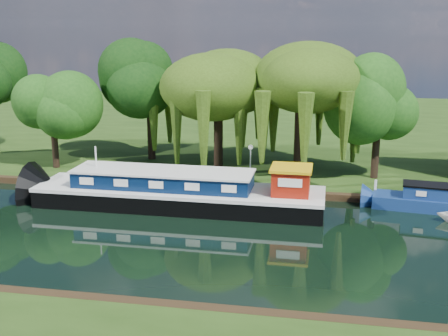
# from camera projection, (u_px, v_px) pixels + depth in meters

# --- Properties ---
(ground) EXTENTS (120.00, 120.00, 0.00)m
(ground) POSITION_uv_depth(u_px,v_px,m) (215.00, 239.00, 30.26)
(ground) COLOR black
(far_bank) EXTENTS (120.00, 52.00, 0.45)m
(far_bank) POSITION_uv_depth(u_px,v_px,m) (274.00, 126.00, 62.60)
(far_bank) COLOR #1E390F
(far_bank) RESTS_ON ground
(dutch_barge) EXTENTS (18.24, 4.24, 3.84)m
(dutch_barge) POSITION_uv_depth(u_px,v_px,m) (181.00, 192.00, 35.34)
(dutch_barge) COLOR black
(dutch_barge) RESTS_ON ground
(red_dinghy) EXTENTS (3.34, 2.59, 0.64)m
(red_dinghy) POSITION_uv_depth(u_px,v_px,m) (47.00, 189.00, 39.44)
(red_dinghy) COLOR maroon
(red_dinghy) RESTS_ON ground
(willow_left) EXTENTS (7.07, 7.07, 8.47)m
(willow_left) POSITION_uv_depth(u_px,v_px,m) (218.00, 87.00, 42.48)
(willow_left) COLOR black
(willow_left) RESTS_ON far_bank
(willow_right) EXTENTS (7.16, 7.16, 8.73)m
(willow_right) POSITION_uv_depth(u_px,v_px,m) (301.00, 88.00, 39.76)
(willow_right) COLOR black
(willow_right) RESTS_ON far_bank
(tree_far_left) EXTENTS (4.42, 4.42, 7.12)m
(tree_far_left) POSITION_uv_depth(u_px,v_px,m) (52.00, 105.00, 42.36)
(tree_far_left) COLOR black
(tree_far_left) RESTS_ON far_bank
(tree_far_mid) EXTENTS (5.42, 5.42, 8.88)m
(tree_far_mid) POSITION_uv_depth(u_px,v_px,m) (150.00, 84.00, 44.78)
(tree_far_mid) COLOR black
(tree_far_mid) RESTS_ON far_bank
(tree_far_right) EXTENTS (4.65, 4.65, 7.62)m
(tree_far_right) POSITION_uv_depth(u_px,v_px,m) (379.00, 106.00, 39.33)
(tree_far_right) COLOR black
(tree_far_right) RESTS_ON far_bank
(lamppost) EXTENTS (0.36, 0.36, 2.56)m
(lamppost) POSITION_uv_depth(u_px,v_px,m) (250.00, 153.00, 39.57)
(lamppost) COLOR silver
(lamppost) RESTS_ON far_bank
(mooring_posts) EXTENTS (19.16, 0.16, 1.00)m
(mooring_posts) POSITION_uv_depth(u_px,v_px,m) (232.00, 180.00, 38.11)
(mooring_posts) COLOR silver
(mooring_posts) RESTS_ON far_bank
(reeds_near) EXTENTS (33.70, 1.50, 1.10)m
(reeds_near) POSITION_uv_depth(u_px,v_px,m) (351.00, 309.00, 21.72)
(reeds_near) COLOR #1F4E15
(reeds_near) RESTS_ON ground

